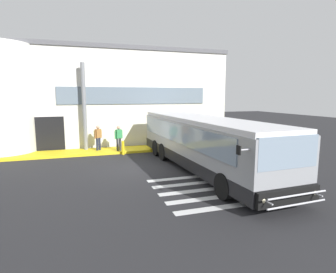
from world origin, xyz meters
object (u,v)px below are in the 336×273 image
Objects in this scene: bus_main_foreground at (202,144)px; safety_bollard_yellow at (123,148)px; passenger_near_column at (98,136)px; passenger_by_doorway at (119,137)px; entry_support_column at (84,107)px.

safety_bollard_yellow is at bearing 124.10° from bus_main_foreground.
safety_bollard_yellow is at bearing -41.09° from passenger_near_column.
passenger_near_column is at bearing 138.91° from safety_bollard_yellow.
entry_support_column is at bearing 150.59° from passenger_by_doorway.
passenger_near_column is 2.07m from safety_bollard_yellow.
passenger_near_column and passenger_by_doorway have the same top height.
entry_support_column is 0.47× the size of bus_main_foreground.
passenger_near_column is at bearing -33.20° from entry_support_column.
bus_main_foreground is 13.65× the size of safety_bollard_yellow.
safety_bollard_yellow is at bearing -74.12° from passenger_by_doorway.
bus_main_foreground is 5.99m from safety_bollard_yellow.
entry_support_column reaches higher than passenger_by_doorway.
passenger_near_column is 1.46m from passenger_by_doorway.
passenger_by_doorway is at bearing -26.99° from passenger_near_column.
bus_main_foreground is at bearing -52.23° from passenger_near_column.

